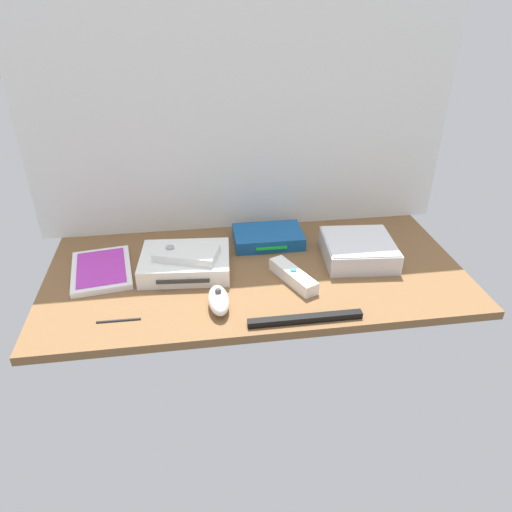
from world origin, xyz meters
The scene contains 11 objects.
ground_plane centered at (0.00, 0.00, -1.00)cm, with size 100.00×48.00×2.00cm, color brown.
back_wall centered at (0.00, 24.60, 32.00)cm, with size 110.00×1.20×64.00cm, color white.
game_console centered at (-16.80, 2.40, 2.20)cm, with size 22.24×17.80×4.40cm.
mini_computer centered at (26.08, 1.76, 2.64)cm, with size 18.44×18.44×5.30cm.
game_case centered at (-36.82, 4.27, 0.76)cm, with size 16.17×20.74×1.56cm.
network_router centered at (5.14, 13.30, 1.70)cm, with size 18.09×12.50×3.40cm.
remote_wand centered at (7.81, -6.10, 1.51)cm, with size 9.24×15.00×3.40cm.
remote_nunchuk centered at (-10.05, -13.86, 2.04)cm, with size 4.69×10.12×5.10cm.
remote_classic_pad centered at (-16.28, 1.14, 5.41)cm, with size 16.21×12.22×2.40cm.
sensor_bar centered at (7.21, -21.10, 0.70)cm, with size 24.00×1.80×1.40cm, color black.
stylus_pen centered at (-30.92, -15.46, 0.35)cm, with size 0.70×0.70×9.00cm, color black.
Camera 1 is at (-14.02, -96.76, 61.58)cm, focal length 33.48 mm.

